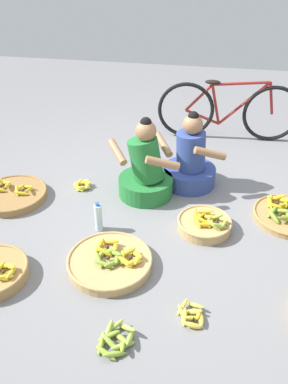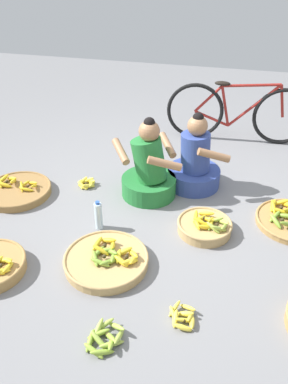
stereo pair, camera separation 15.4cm
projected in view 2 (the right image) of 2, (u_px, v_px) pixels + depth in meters
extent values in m
plane|color=slate|center=(150.00, 213.00, 3.46)|extent=(10.00, 10.00, 0.00)
cylinder|color=#237233|center=(149.00, 186.00, 3.67)|extent=(0.52, 0.52, 0.18)
cylinder|color=#237233|center=(149.00, 160.00, 3.52)|extent=(0.42, 0.37, 0.44)
sphere|color=#9E704C|center=(149.00, 131.00, 3.36)|extent=(0.19, 0.19, 0.19)
sphere|color=black|center=(149.00, 123.00, 3.32)|extent=(0.10, 0.10, 0.10)
cylinder|color=#9E704C|center=(121.00, 151.00, 3.48)|extent=(0.24, 0.29, 0.16)
cylinder|color=#9E704C|center=(165.00, 164.00, 3.29)|extent=(0.31, 0.16, 0.16)
cylinder|color=#334793|center=(193.00, 177.00, 3.81)|extent=(0.52, 0.52, 0.18)
cylinder|color=#334793|center=(195.00, 152.00, 3.66)|extent=(0.34, 0.32, 0.39)
sphere|color=#9E704C|center=(198.00, 126.00, 3.52)|extent=(0.19, 0.19, 0.19)
sphere|color=black|center=(198.00, 118.00, 3.47)|extent=(0.10, 0.10, 0.10)
cylinder|color=#9E704C|center=(167.00, 145.00, 3.63)|extent=(0.23, 0.29, 0.16)
cylinder|color=#9E704C|center=(214.00, 155.00, 3.45)|extent=(0.31, 0.16, 0.16)
torus|color=black|center=(195.00, 111.00, 4.62)|extent=(0.69, 0.09, 0.68)
torus|color=black|center=(282.00, 117.00, 4.47)|extent=(0.69, 0.09, 0.68)
cylinder|color=maroon|center=(254.00, 106.00, 4.46)|extent=(0.55, 0.07, 0.55)
cylinder|color=maroon|center=(225.00, 106.00, 4.52)|extent=(0.15, 0.04, 0.49)
cylinder|color=maroon|center=(252.00, 85.00, 4.34)|extent=(0.65, 0.08, 0.08)
cylinder|color=maroon|center=(211.00, 118.00, 4.64)|extent=(0.42, 0.06, 0.18)
cylinder|color=maroon|center=(208.00, 99.00, 4.51)|extent=(0.32, 0.06, 0.35)
cylinder|color=maroon|center=(282.00, 101.00, 4.37)|extent=(0.11, 0.04, 0.38)
ellipsoid|color=black|center=(223.00, 83.00, 4.39)|extent=(0.18, 0.08, 0.05)
ellipsoid|color=yellow|center=(8.00, 267.00, 2.73)|extent=(0.03, 0.13, 0.05)
ellipsoid|color=yellow|center=(8.00, 261.00, 2.76)|extent=(0.13, 0.09, 0.08)
ellipsoid|color=yellow|center=(5.00, 260.00, 2.78)|extent=(0.13, 0.03, 0.06)
ellipsoid|color=yellow|center=(1.00, 271.00, 2.69)|extent=(0.13, 0.10, 0.06)
sphere|color=#382D19|center=(1.00, 265.00, 2.74)|extent=(0.03, 0.03, 0.03)
cylinder|color=olive|center=(18.00, 191.00, 3.70)|extent=(0.64, 0.64, 0.07)
torus|color=olive|center=(17.00, 188.00, 3.68)|extent=(0.65, 0.65, 0.02)
ellipsoid|color=gold|center=(34.00, 186.00, 3.66)|extent=(0.04, 0.13, 0.08)
ellipsoid|color=gold|center=(33.00, 183.00, 3.71)|extent=(0.14, 0.06, 0.07)
ellipsoid|color=gold|center=(24.00, 184.00, 3.70)|extent=(0.08, 0.14, 0.05)
ellipsoid|color=gold|center=(22.00, 187.00, 3.66)|extent=(0.09, 0.13, 0.08)
ellipsoid|color=gold|center=(27.00, 189.00, 3.62)|extent=(0.14, 0.06, 0.06)
sphere|color=#382D19|center=(28.00, 186.00, 3.67)|extent=(0.03, 0.03, 0.03)
ellipsoid|color=gold|center=(13.00, 181.00, 3.73)|extent=(0.07, 0.15, 0.08)
ellipsoid|color=gold|center=(12.00, 179.00, 3.78)|extent=(0.15, 0.07, 0.08)
ellipsoid|color=gold|center=(3.00, 179.00, 3.76)|extent=(0.09, 0.15, 0.08)
ellipsoid|color=gold|center=(0.00, 183.00, 3.71)|extent=(0.12, 0.14, 0.06)
ellipsoid|color=gold|center=(4.00, 185.00, 3.68)|extent=(0.15, 0.06, 0.07)
sphere|color=#382D19|center=(7.00, 182.00, 3.73)|extent=(0.03, 0.03, 0.03)
cylinder|color=tan|center=(204.00, 227.00, 3.21)|extent=(0.45, 0.45, 0.09)
torus|color=tan|center=(205.00, 223.00, 3.19)|extent=(0.46, 0.46, 0.02)
ellipsoid|color=#9EB747|center=(224.00, 227.00, 3.11)|extent=(0.06, 0.14, 0.07)
ellipsoid|color=#9EB747|center=(223.00, 222.00, 3.16)|extent=(0.12, 0.12, 0.07)
ellipsoid|color=#9EB747|center=(215.00, 220.00, 3.18)|extent=(0.14, 0.07, 0.07)
ellipsoid|color=#9EB747|center=(209.00, 224.00, 3.14)|extent=(0.04, 0.14, 0.07)
ellipsoid|color=#9EB747|center=(213.00, 228.00, 3.09)|extent=(0.14, 0.08, 0.09)
ellipsoid|color=#9EB747|center=(219.00, 229.00, 3.08)|extent=(0.14, 0.08, 0.09)
sphere|color=#382D19|center=(217.00, 225.00, 3.13)|extent=(0.03, 0.03, 0.03)
ellipsoid|color=gold|center=(211.00, 220.00, 3.18)|extent=(0.07, 0.15, 0.08)
ellipsoid|color=gold|center=(206.00, 214.00, 3.25)|extent=(0.15, 0.07, 0.08)
ellipsoid|color=gold|center=(196.00, 217.00, 3.21)|extent=(0.05, 0.15, 0.08)
ellipsoid|color=gold|center=(201.00, 222.00, 3.15)|extent=(0.15, 0.06, 0.07)
sphere|color=#382D19|center=(204.00, 218.00, 3.21)|extent=(0.03, 0.03, 0.03)
ellipsoid|color=gold|center=(211.00, 223.00, 3.15)|extent=(0.05, 0.14, 0.07)
ellipsoid|color=gold|center=(208.00, 219.00, 3.19)|extent=(0.14, 0.09, 0.07)
ellipsoid|color=gold|center=(200.00, 219.00, 3.20)|extent=(0.12, 0.12, 0.06)
ellipsoid|color=gold|center=(197.00, 224.00, 3.14)|extent=(0.10, 0.14, 0.06)
ellipsoid|color=gold|center=(205.00, 227.00, 3.11)|extent=(0.14, 0.08, 0.06)
sphere|color=#382D19|center=(204.00, 222.00, 3.15)|extent=(0.03, 0.03, 0.03)
ellipsoid|color=gold|center=(288.00, 205.00, 3.41)|extent=(0.13, 0.15, 0.10)
ellipsoid|color=gold|center=(281.00, 202.00, 3.45)|extent=(0.16, 0.05, 0.10)
ellipsoid|color=gold|center=(273.00, 205.00, 3.42)|extent=(0.07, 0.16, 0.07)
ellipsoid|color=gold|center=(273.00, 207.00, 3.39)|extent=(0.07, 0.16, 0.09)
ellipsoid|color=gold|center=(282.00, 212.00, 3.34)|extent=(0.16, 0.04, 0.08)
ellipsoid|color=gold|center=(288.00, 210.00, 3.34)|extent=(0.13, 0.14, 0.10)
sphere|color=#382D19|center=(281.00, 208.00, 3.39)|extent=(0.03, 0.03, 0.03)
ellipsoid|color=olive|center=(284.00, 216.00, 3.29)|extent=(0.16, 0.08, 0.07)
ellipsoid|color=olive|center=(275.00, 216.00, 3.28)|extent=(0.11, 0.16, 0.07)
ellipsoid|color=olive|center=(276.00, 221.00, 3.21)|extent=(0.13, 0.15, 0.08)
ellipsoid|color=olive|center=(287.00, 224.00, 3.18)|extent=(0.16, 0.11, 0.10)
sphere|color=#382D19|center=(282.00, 220.00, 3.24)|extent=(0.03, 0.03, 0.03)
cylinder|color=tan|center=(106.00, 261.00, 2.89)|extent=(0.63, 0.63, 0.07)
torus|color=tan|center=(106.00, 258.00, 2.87)|extent=(0.64, 0.64, 0.02)
ellipsoid|color=yellow|center=(134.00, 259.00, 2.82)|extent=(0.06, 0.14, 0.06)
ellipsoid|color=yellow|center=(133.00, 254.00, 2.86)|extent=(0.13, 0.12, 0.07)
ellipsoid|color=yellow|center=(124.00, 251.00, 2.88)|extent=(0.14, 0.11, 0.08)
ellipsoid|color=yellow|center=(119.00, 256.00, 2.84)|extent=(0.06, 0.14, 0.06)
ellipsoid|color=yellow|center=(121.00, 261.00, 2.80)|extent=(0.14, 0.09, 0.07)
ellipsoid|color=yellow|center=(130.00, 262.00, 2.79)|extent=(0.13, 0.12, 0.07)
sphere|color=#382D19|center=(126.00, 257.00, 2.83)|extent=(0.04, 0.04, 0.04)
ellipsoid|color=gold|center=(113.00, 245.00, 2.94)|extent=(0.07, 0.15, 0.08)
ellipsoid|color=gold|center=(108.00, 240.00, 2.99)|extent=(0.15, 0.06, 0.08)
ellipsoid|color=gold|center=(97.00, 244.00, 2.96)|extent=(0.06, 0.15, 0.06)
ellipsoid|color=gold|center=(101.00, 250.00, 2.89)|extent=(0.15, 0.05, 0.09)
sphere|color=#382D19|center=(105.00, 246.00, 2.94)|extent=(0.03, 0.03, 0.03)
ellipsoid|color=olive|center=(113.00, 257.00, 2.83)|extent=(0.06, 0.16, 0.07)
ellipsoid|color=olive|center=(111.00, 252.00, 2.87)|extent=(0.15, 0.11, 0.08)
ellipsoid|color=olive|center=(105.00, 250.00, 2.89)|extent=(0.16, 0.07, 0.07)
ellipsoid|color=olive|center=(97.00, 253.00, 2.87)|extent=(0.09, 0.16, 0.06)
ellipsoid|color=olive|center=(95.00, 258.00, 2.82)|extent=(0.11, 0.15, 0.06)
ellipsoid|color=olive|center=(100.00, 263.00, 2.79)|extent=(0.16, 0.05, 0.06)
ellipsoid|color=olive|center=(109.00, 262.00, 2.79)|extent=(0.13, 0.14, 0.06)
sphere|color=#382D19|center=(104.00, 256.00, 2.84)|extent=(0.03, 0.03, 0.03)
ellipsoid|color=yellow|center=(192.00, 322.00, 2.44)|extent=(0.05, 0.13, 0.05)
ellipsoid|color=yellow|center=(185.00, 314.00, 2.48)|extent=(0.12, 0.04, 0.07)
ellipsoid|color=yellow|center=(175.00, 319.00, 2.45)|extent=(0.04, 0.12, 0.08)
ellipsoid|color=yellow|center=(183.00, 328.00, 2.40)|extent=(0.13, 0.04, 0.07)
sphere|color=#382D19|center=(184.00, 321.00, 2.44)|extent=(0.03, 0.03, 0.03)
ellipsoid|color=yellow|center=(191.00, 316.00, 2.47)|extent=(0.05, 0.14, 0.07)
ellipsoid|color=yellow|center=(188.00, 307.00, 2.53)|extent=(0.13, 0.09, 0.07)
ellipsoid|color=yellow|center=(175.00, 308.00, 2.52)|extent=(0.08, 0.13, 0.07)
ellipsoid|color=yellow|center=(174.00, 315.00, 2.48)|extent=(0.09, 0.13, 0.07)
ellipsoid|color=yellow|center=(184.00, 320.00, 2.44)|extent=(0.13, 0.08, 0.07)
sphere|color=#382D19|center=(182.00, 313.00, 2.49)|extent=(0.03, 0.03, 0.03)
ellipsoid|color=yellow|center=(91.00, 184.00, 3.82)|extent=(0.04, 0.12, 0.06)
ellipsoid|color=yellow|center=(91.00, 182.00, 3.85)|extent=(0.11, 0.11, 0.08)
ellipsoid|color=yellow|center=(87.00, 181.00, 3.87)|extent=(0.12, 0.07, 0.06)
ellipsoid|color=yellow|center=(82.00, 182.00, 3.85)|extent=(0.06, 0.12, 0.06)
ellipsoid|color=yellow|center=(81.00, 184.00, 3.82)|extent=(0.07, 0.12, 0.07)
ellipsoid|color=yellow|center=(83.00, 186.00, 3.79)|extent=(0.12, 0.06, 0.06)
ellipsoid|color=yellow|center=(88.00, 186.00, 3.79)|extent=(0.11, 0.10, 0.07)
sphere|color=#382D19|center=(86.00, 184.00, 3.83)|extent=(0.03, 0.03, 0.03)
ellipsoid|color=yellow|center=(92.00, 184.00, 3.82)|extent=(0.04, 0.14, 0.06)
ellipsoid|color=yellow|center=(91.00, 181.00, 3.86)|extent=(0.13, 0.10, 0.08)
ellipsoid|color=yellow|center=(88.00, 180.00, 3.88)|extent=(0.13, 0.04, 0.09)
ellipsoid|color=yellow|center=(83.00, 181.00, 3.86)|extent=(0.09, 0.13, 0.08)
ellipsoid|color=yellow|center=(81.00, 185.00, 3.82)|extent=(0.10, 0.13, 0.06)
ellipsoid|color=yellow|center=(82.00, 186.00, 3.79)|extent=(0.14, 0.09, 0.08)
ellipsoid|color=yellow|center=(89.00, 186.00, 3.79)|extent=(0.12, 0.12, 0.08)
sphere|color=#382D19|center=(87.00, 183.00, 3.83)|extent=(0.03, 0.03, 0.03)
ellipsoid|color=#8CAD38|center=(111.00, 343.00, 2.30)|extent=(0.06, 0.15, 0.09)
ellipsoid|color=#8CAD38|center=(110.00, 337.00, 2.33)|extent=(0.13, 0.12, 0.09)
ellipsoid|color=#8CAD38|center=(98.00, 334.00, 2.36)|extent=(0.15, 0.11, 0.06)
ellipsoid|color=#8CAD38|center=(90.00, 341.00, 2.32)|extent=(0.04, 0.15, 0.07)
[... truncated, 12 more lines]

